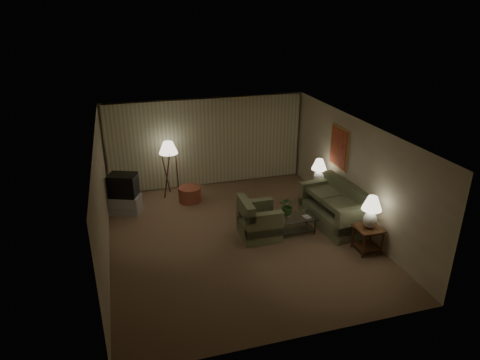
# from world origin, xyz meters

# --- Properties ---
(ground) EXTENTS (7.00, 7.00, 0.00)m
(ground) POSITION_xyz_m (0.00, 0.00, 0.00)
(ground) COLOR #825D48
(ground) RESTS_ON ground
(room_shell) EXTENTS (6.04, 7.02, 2.72)m
(room_shell) POSITION_xyz_m (0.02, 1.51, 1.75)
(room_shell) COLOR beige
(room_shell) RESTS_ON ground
(sofa) EXTENTS (2.10, 1.31, 0.86)m
(sofa) POSITION_xyz_m (2.50, -0.04, 0.43)
(sofa) COLOR #76805A
(sofa) RESTS_ON ground
(armchair) EXTENTS (0.95, 0.90, 0.79)m
(armchair) POSITION_xyz_m (0.51, -0.09, 0.39)
(armchair) COLOR #76805A
(armchair) RESTS_ON ground
(side_table_near) EXTENTS (0.57, 0.57, 0.60)m
(side_table_near) POSITION_xyz_m (2.65, -1.39, 0.42)
(side_table_near) COLOR #3A200F
(side_table_near) RESTS_ON ground
(side_table_far) EXTENTS (0.54, 0.45, 0.60)m
(side_table_far) POSITION_xyz_m (2.65, 1.21, 0.41)
(side_table_far) COLOR #3A200F
(side_table_far) RESTS_ON ground
(table_lamp_near) EXTENTS (0.44, 0.44, 0.76)m
(table_lamp_near) POSITION_xyz_m (2.65, -1.39, 1.05)
(table_lamp_near) COLOR silver
(table_lamp_near) RESTS_ON side_table_near
(table_lamp_far) EXTENTS (0.42, 0.42, 0.72)m
(table_lamp_far) POSITION_xyz_m (2.65, 1.21, 1.02)
(table_lamp_far) COLOR silver
(table_lamp_far) RESTS_ON side_table_far
(coffee_table) EXTENTS (1.11, 0.61, 0.41)m
(coffee_table) POSITION_xyz_m (1.35, -0.14, 0.28)
(coffee_table) COLOR silver
(coffee_table) RESTS_ON ground
(tv_cabinet) EXTENTS (1.15, 1.05, 0.50)m
(tv_cabinet) POSITION_xyz_m (-2.55, 2.11, 0.25)
(tv_cabinet) COLOR #B6B6B8
(tv_cabinet) RESTS_ON ground
(crt_tv) EXTENTS (1.05, 0.98, 0.61)m
(crt_tv) POSITION_xyz_m (-2.55, 2.11, 0.80)
(crt_tv) COLOR black
(crt_tv) RESTS_ON tv_cabinet
(floor_lamp) EXTENTS (0.53, 0.53, 1.64)m
(floor_lamp) POSITION_xyz_m (-1.22, 2.87, 0.86)
(floor_lamp) COLOR #3A200F
(floor_lamp) RESTS_ON ground
(ottoman) EXTENTS (0.81, 0.81, 0.42)m
(ottoman) POSITION_xyz_m (-0.76, 2.34, 0.21)
(ottoman) COLOR #984C33
(ottoman) RESTS_ON ground
(vase) EXTENTS (0.16, 0.16, 0.17)m
(vase) POSITION_xyz_m (1.20, -0.14, 0.50)
(vase) COLOR silver
(vase) RESTS_ON coffee_table
(flowers) EXTENTS (0.53, 0.49, 0.47)m
(flowers) POSITION_xyz_m (1.20, -0.14, 0.82)
(flowers) COLOR #3B6C30
(flowers) RESTS_ON vase
(book) EXTENTS (0.19, 0.23, 0.02)m
(book) POSITION_xyz_m (1.60, -0.24, 0.42)
(book) COLOR olive
(book) RESTS_ON coffee_table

